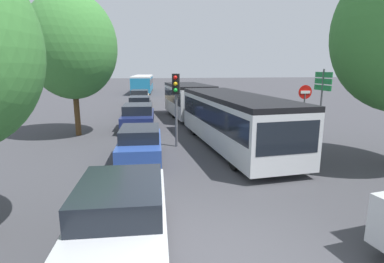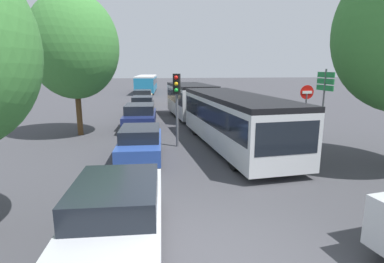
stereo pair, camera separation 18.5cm
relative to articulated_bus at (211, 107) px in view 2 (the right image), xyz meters
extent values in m
plane|color=#3D3D42|center=(-2.04, -11.67, -1.43)|extent=(200.00, 200.00, 0.00)
cube|color=silver|center=(0.34, -3.58, -0.15)|extent=(3.35, 9.49, 2.01)
cube|color=black|center=(0.34, -3.58, 0.21)|extent=(3.34, 9.12, 0.88)
cube|color=black|center=(0.34, -3.58, 0.95)|extent=(3.35, 9.49, 0.20)
cube|color=silver|center=(-0.49, 5.19, -0.15)|extent=(3.08, 6.56, 2.01)
cube|color=black|center=(-0.49, 5.19, 0.21)|extent=(3.07, 6.31, 0.88)
cube|color=black|center=(-0.49, 5.19, 0.95)|extent=(3.08, 6.56, 0.20)
cylinder|color=black|center=(-0.14, 1.53, -0.15)|extent=(1.93, 1.15, 1.84)
cube|color=black|center=(0.77, -8.17, 0.09)|extent=(2.19, 0.30, 1.08)
cylinder|color=black|center=(1.66, -6.44, -0.94)|extent=(0.38, 1.00, 0.98)
cylinder|color=black|center=(-0.43, -6.64, -0.94)|extent=(0.38, 1.00, 0.98)
cylinder|color=black|center=(1.10, -0.52, -0.94)|extent=(0.38, 1.00, 0.98)
cylinder|color=black|center=(-0.99, -0.72, -0.94)|extent=(0.38, 1.00, 0.98)
cylinder|color=black|center=(0.56, 5.28, -0.94)|extent=(0.38, 1.00, 0.98)
cylinder|color=black|center=(-1.53, 5.09, -0.94)|extent=(0.38, 1.00, 0.98)
cube|color=teal|center=(-3.94, 28.64, -0.15)|extent=(3.25, 11.65, 2.00)
cube|color=black|center=(-3.94, 28.64, 0.21)|extent=(3.23, 11.08, 0.84)
cube|color=silver|center=(-3.94, 28.64, 0.95)|extent=(3.25, 11.65, 0.20)
cylinder|color=black|center=(-4.78, 32.50, -0.92)|extent=(0.36, 1.02, 1.00)
cylinder|color=black|center=(-2.64, 32.37, -0.92)|extent=(0.36, 1.02, 1.00)
cylinder|color=black|center=(-5.22, 25.25, -0.92)|extent=(0.36, 1.02, 1.00)
cylinder|color=black|center=(-3.08, 25.12, -0.92)|extent=(0.36, 1.02, 1.00)
cube|color=#B7BABF|center=(-4.17, -10.94, -0.82)|extent=(1.94, 4.27, 0.68)
cube|color=black|center=(-4.17, -11.04, -0.22)|extent=(1.72, 2.26, 0.52)
cylinder|color=black|center=(-4.87, -9.57, -1.11)|extent=(0.24, 0.65, 0.64)
cylinder|color=black|center=(-3.37, -9.62, -1.11)|extent=(0.24, 0.65, 0.64)
cube|color=#284799|center=(-3.88, -4.84, -0.87)|extent=(1.79, 3.94, 0.63)
cube|color=black|center=(-3.88, -4.93, -0.32)|extent=(1.59, 2.09, 0.48)
cylinder|color=black|center=(-4.52, -3.57, -1.13)|extent=(0.23, 0.60, 0.59)
cylinder|color=black|center=(-3.14, -3.63, -1.13)|extent=(0.23, 0.60, 0.59)
cylinder|color=black|center=(-4.62, -6.06, -1.13)|extent=(0.23, 0.60, 0.59)
cylinder|color=black|center=(-3.24, -6.11, -1.13)|extent=(0.23, 0.60, 0.59)
cube|color=navy|center=(-4.09, 1.53, -0.81)|extent=(1.99, 4.38, 0.70)
cube|color=black|center=(-4.09, 1.43, -0.19)|extent=(1.77, 2.32, 0.53)
cylinder|color=black|center=(-4.81, 2.94, -1.10)|extent=(0.25, 0.67, 0.66)
cylinder|color=black|center=(-3.27, 2.88, -1.10)|extent=(0.25, 0.67, 0.66)
cylinder|color=black|center=(-4.91, 0.18, -1.10)|extent=(0.25, 0.67, 0.66)
cylinder|color=black|center=(-3.37, 0.12, -1.10)|extent=(0.25, 0.67, 0.66)
cube|color=black|center=(-4.08, 7.65, -0.85)|extent=(1.85, 4.08, 0.65)
cube|color=black|center=(-4.08, 7.56, -0.28)|extent=(1.64, 2.16, 0.50)
cylinder|color=black|center=(-4.75, 8.96, -1.12)|extent=(0.23, 0.62, 0.61)
cylinder|color=black|center=(-3.32, 8.91, -1.12)|extent=(0.23, 0.62, 0.61)
cylinder|color=black|center=(-4.84, 6.39, -1.12)|extent=(0.23, 0.62, 0.61)
cylinder|color=black|center=(-3.41, 6.34, -1.12)|extent=(0.23, 0.62, 0.61)
cube|color=tan|center=(-4.19, 13.93, -0.83)|extent=(1.93, 4.26, 0.68)
cube|color=black|center=(-4.19, 13.83, -0.23)|extent=(1.72, 2.26, 0.52)
cylinder|color=black|center=(-4.88, 15.30, -1.11)|extent=(0.24, 0.65, 0.64)
cylinder|color=black|center=(-3.39, 15.24, -1.11)|extent=(0.24, 0.65, 0.64)
cylinder|color=black|center=(-4.98, 12.61, -1.11)|extent=(0.24, 0.65, 0.64)
cylinder|color=black|center=(-3.49, 12.56, -1.11)|extent=(0.24, 0.65, 0.64)
cylinder|color=#56595E|center=(-2.23, -3.03, 0.27)|extent=(0.12, 0.12, 3.40)
cube|color=black|center=(-2.23, -3.03, 1.52)|extent=(0.37, 0.31, 0.90)
sphere|color=red|center=(-2.27, -3.17, 1.80)|extent=(0.18, 0.18, 0.18)
sphere|color=#EAAD14|center=(-2.27, -3.17, 1.52)|extent=(0.18, 0.18, 0.18)
sphere|color=green|center=(-2.27, -3.17, 1.24)|extent=(0.18, 0.18, 0.18)
cylinder|color=#56595E|center=(4.28, -2.77, -0.23)|extent=(0.08, 0.08, 2.40)
cylinder|color=red|center=(4.28, -2.77, 1.04)|extent=(0.70, 0.03, 0.70)
cube|color=white|center=(4.28, -2.79, 1.04)|extent=(0.50, 0.04, 0.14)
cylinder|color=#56595E|center=(5.70, -1.98, 0.37)|extent=(0.10, 0.10, 3.60)
cube|color=#197A38|center=(5.70, -1.98, 1.87)|extent=(0.13, 1.40, 0.28)
cube|color=#197A38|center=(5.70, -1.98, 1.53)|extent=(0.13, 1.40, 0.28)
cube|color=#197A38|center=(5.70, -1.98, 1.19)|extent=(0.13, 1.40, 0.28)
cylinder|color=#51381E|center=(-7.34, 0.21, -0.08)|extent=(0.29, 0.29, 2.70)
ellipsoid|color=#3D7F38|center=(-7.34, 0.21, 3.34)|extent=(4.67, 4.67, 5.51)
camera|label=1|loc=(-3.61, -16.74, 2.26)|focal=28.00mm
camera|label=2|loc=(-3.43, -16.77, 2.26)|focal=28.00mm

